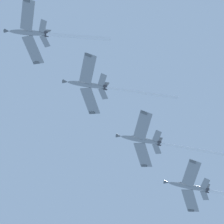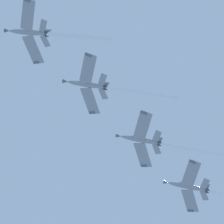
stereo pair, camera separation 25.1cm
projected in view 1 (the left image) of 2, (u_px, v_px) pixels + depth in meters
The scene contains 4 objects.
jet_lead at pixel (44, 34), 141.19m from camera, with size 27.66×20.45×11.33m.
jet_second at pixel (97, 86), 144.36m from camera, with size 29.50×20.73×12.76m.
jet_third at pixel (154, 142), 146.64m from camera, with size 31.62×21.74×13.59m.
jet_fourth at pixel (199, 188), 149.75m from camera, with size 26.85×19.74×12.12m.
Camera 1 is at (13.75, 36.54, 1.91)m, focal length 81.13 mm.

